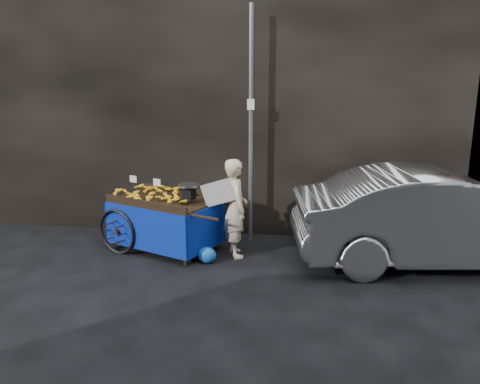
# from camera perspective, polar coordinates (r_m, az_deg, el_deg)

# --- Properties ---
(ground) EXTENTS (80.00, 80.00, 0.00)m
(ground) POSITION_cam_1_polar(r_m,az_deg,el_deg) (7.31, -2.19, -9.08)
(ground) COLOR black
(ground) RESTS_ON ground
(building_wall) EXTENTS (13.50, 2.00, 5.00)m
(building_wall) POSITION_cam_1_polar(r_m,az_deg,el_deg) (9.28, 2.78, 11.68)
(building_wall) COLOR black
(building_wall) RESTS_ON ground
(street_pole) EXTENTS (0.12, 0.10, 4.00)m
(street_pole) POSITION_cam_1_polar(r_m,az_deg,el_deg) (8.02, 1.34, 7.84)
(street_pole) COLOR slate
(street_pole) RESTS_ON ground
(banana_cart) EXTENTS (2.52, 1.85, 1.25)m
(banana_cart) POSITION_cam_1_polar(r_m,az_deg,el_deg) (7.94, -9.45, -1.47)
(banana_cart) COLOR black
(banana_cart) RESTS_ON ground
(vendor) EXTENTS (0.84, 0.68, 1.60)m
(vendor) POSITION_cam_1_polar(r_m,az_deg,el_deg) (7.51, -0.57, -1.95)
(vendor) COLOR beige
(vendor) RESTS_ON ground
(plastic_bag) EXTENTS (0.29, 0.23, 0.26)m
(plastic_bag) POSITION_cam_1_polar(r_m,az_deg,el_deg) (7.41, -4.05, -7.69)
(plastic_bag) COLOR blue
(plastic_bag) RESTS_ON ground
(parked_car) EXTENTS (4.68, 2.13, 1.49)m
(parked_car) POSITION_cam_1_polar(r_m,az_deg,el_deg) (7.84, 23.43, -2.87)
(parked_car) COLOR #ACB0B4
(parked_car) RESTS_ON ground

